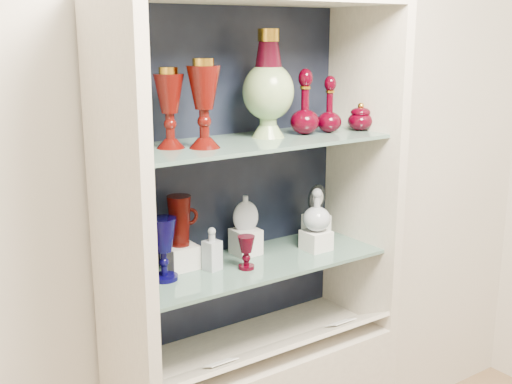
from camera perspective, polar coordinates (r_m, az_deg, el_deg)
wall_back at (r=2.27m, az=-3.17°, el=3.55°), size 3.50×0.02×2.80m
cabinet_back_panel at (r=2.26m, az=-2.75°, el=1.57°), size 0.98×0.02×1.15m
cabinet_side_left at (r=1.88m, az=-12.07°, el=-1.27°), size 0.04×0.40×1.15m
cabinet_side_right at (r=2.41m, az=9.42°, el=2.15°), size 0.04×0.40×1.15m
shelf_lower at (r=2.21m, az=-0.30°, el=-6.36°), size 0.92×0.34×0.01m
shelf_upper at (r=2.10m, az=-0.31°, el=4.46°), size 0.92×0.34×0.01m
label_ledge at (r=2.22m, az=1.67°, el=-13.74°), size 0.92×0.17×0.09m
label_card_0 at (r=2.38m, az=7.50°, el=-11.43°), size 0.10×0.06×0.03m
label_card_1 at (r=2.10m, az=-3.20°, el=-14.91°), size 0.10×0.06×0.03m
pedestal_lamp_left at (r=1.95m, az=-7.69°, el=7.40°), size 0.11×0.11×0.24m
pedestal_lamp_right at (r=1.94m, az=-4.66°, el=7.83°), size 0.13×0.13×0.27m
enamel_urn at (r=2.14m, az=1.10°, el=9.58°), size 0.22×0.22×0.35m
ruby_decanter_a at (r=2.26m, az=6.58°, el=8.04°), size 0.11×0.11×0.22m
ruby_decanter_b at (r=2.21m, az=4.38°, el=8.17°), size 0.13×0.13×0.24m
lidded_bowl at (r=2.33m, az=9.27°, el=6.65°), size 0.11×0.11×0.10m
cobalt_goblet at (r=2.04m, az=-8.22°, el=-5.05°), size 0.09×0.09×0.20m
ruby_goblet_tall at (r=2.00m, az=-10.28°, el=-5.75°), size 0.09×0.09×0.19m
ruby_goblet_small at (r=2.12m, az=-0.87°, el=-5.40°), size 0.06×0.06×0.11m
riser_ruby_pitcher at (r=2.15m, az=-6.72°, el=-5.71°), size 0.10×0.10×0.08m
ruby_pitcher at (r=2.11m, az=-6.82°, el=-2.56°), size 0.13×0.08×0.17m
clear_square_bottle at (r=2.11m, az=-3.93°, el=-5.05°), size 0.06×0.06×0.15m
riser_flat_flask at (r=2.27m, az=-0.92°, el=-4.43°), size 0.09×0.09×0.09m
flat_flask at (r=2.24m, az=-0.93°, el=-1.80°), size 0.10×0.07×0.13m
riser_clear_round_decanter at (r=2.32m, az=5.36°, el=-4.28°), size 0.09×0.09×0.07m
clear_round_decanter at (r=2.29m, az=5.43°, el=-1.68°), size 0.13×0.13×0.15m
riser_cameo_medallion at (r=2.42m, az=5.36°, el=-3.17°), size 0.08×0.08×0.10m
cameo_medallion at (r=2.39m, az=5.42°, el=-0.66°), size 0.11×0.06×0.12m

